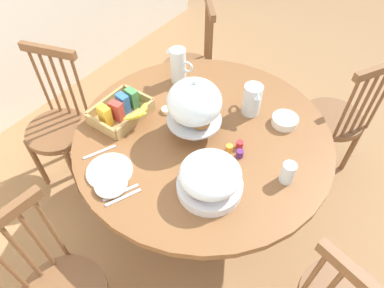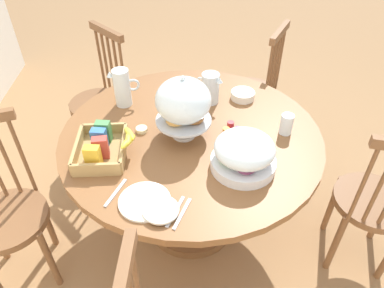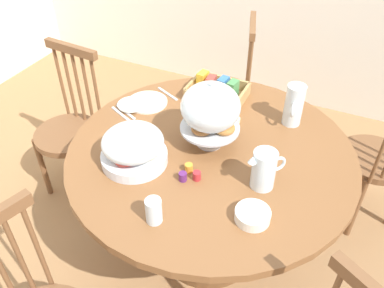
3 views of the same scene
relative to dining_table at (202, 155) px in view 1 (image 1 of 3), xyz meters
The scene contains 21 objects.
ground_plane 0.57m from the dining_table, 155.71° to the right, with size 10.00×10.00×0.00m, color #997047.
dining_table is the anchor object (origin of this frame).
windsor_chair_near_window 0.99m from the dining_table, 31.45° to the right, with size 0.45×0.45×0.97m.
windsor_chair_by_cabinet 0.99m from the dining_table, 39.35° to the left, with size 0.47×0.47×0.97m.
windsor_chair_facing_door 0.99m from the dining_table, 106.02° to the left, with size 0.42×0.43×0.97m.
pastry_stand_with_dome 0.38m from the dining_table, 123.99° to the left, with size 0.28×0.28×0.34m.
fruit_platter_covered 0.45m from the dining_table, 141.46° to the right, with size 0.30×0.30×0.18m.
orange_juice_pitcher 0.41m from the dining_table, 23.57° to the right, with size 0.14×0.15×0.18m.
milk_pitcher 0.55m from the dining_table, 52.39° to the left, with size 0.09×0.18×0.22m.
cereal_basket 0.51m from the dining_table, 109.57° to the left, with size 0.32×0.30×0.12m.
china_plate_large 0.55m from the dining_table, 155.17° to the left, with size 0.22×0.22×0.01m, color white.
china_plate_small 0.59m from the dining_table, 164.23° to the left, with size 0.15×0.15×0.01m, color white.
cereal_bowl 0.49m from the dining_table, 46.17° to the right, with size 0.14×0.14×0.04m, color white.
drinking_glass 0.54m from the dining_table, 93.92° to the right, with size 0.06×0.06×0.11m, color silver.
butter_dish 0.32m from the dining_table, 85.61° to the left, with size 0.06×0.06×0.02m, color beige.
jam_jar_strawberry 0.29m from the dining_table, 84.40° to the right, with size 0.04×0.04×0.04m, color #B7282D.
jam_jar_apricot 0.27m from the dining_table, 100.11° to the right, with size 0.04×0.04×0.04m, color orange.
jam_jar_grape 0.32m from the dining_table, 97.59° to the right, with size 0.04×0.04×0.04m, color #5B2366.
table_knife 0.57m from the dining_table, behind, with size 0.17×0.01×0.01m, color silver.
dinner_fork 0.58m from the dining_table, behind, with size 0.17×0.01×0.01m, color silver.
soup_spoon 0.57m from the dining_table, 140.09° to the left, with size 0.17×0.01×0.01m, color silver.
Camera 1 is at (-0.96, -0.63, 2.03)m, focal length 31.72 mm.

